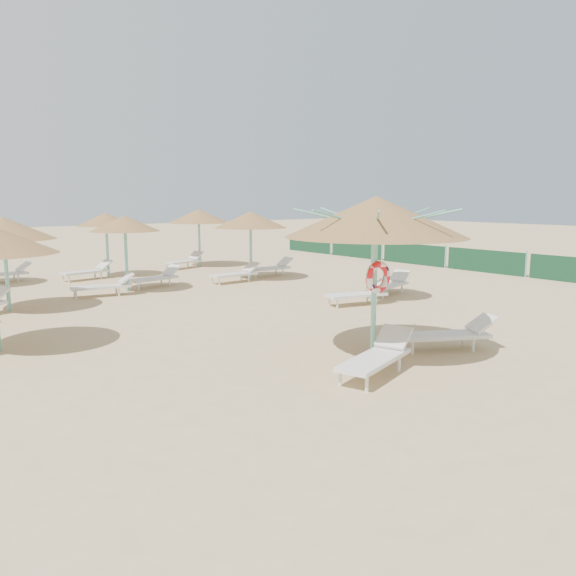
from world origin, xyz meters
TOP-DOWN VIEW (x-y plane):
  - ground at (0.00, 0.00)m, footprint 120.00×120.00m
  - main_palapa at (0.38, -0.19)m, footprint 3.68×3.68m
  - lounger_main_a at (-0.48, -1.13)m, footprint 2.18×1.24m
  - lounger_main_b at (2.05, -0.88)m, footprint 2.11×1.53m
  - palapa_field at (-0.03, 11.04)m, footprint 15.20×14.10m
  - windbreak_fence at (14.00, 9.96)m, footprint 0.08×19.84m

SIDE VIEW (x-z plane):
  - ground at x=0.00m, z-range 0.00..0.00m
  - lounger_main_b at x=2.05m, z-range -0.02..0.73m
  - lounger_main_a at x=-0.48m, z-range -0.02..0.74m
  - windbreak_fence at x=14.00m, z-range -0.05..1.05m
  - palapa_field at x=-0.03m, z-range 0.94..3.67m
  - main_palapa at x=0.38m, z-range 1.22..4.52m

